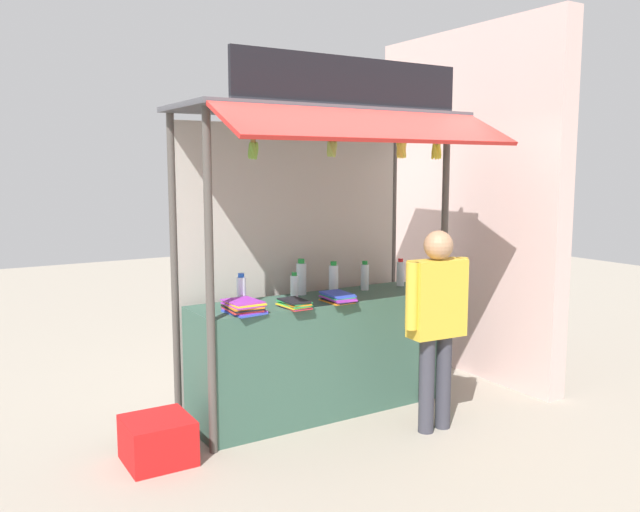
{
  "coord_description": "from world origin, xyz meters",
  "views": [
    {
      "loc": [
        -2.83,
        -4.55,
        2.03
      ],
      "look_at": [
        0.0,
        0.0,
        1.31
      ],
      "focal_mm": 37.24,
      "sensor_mm": 36.0,
      "label": 1
    }
  ],
  "objects": [
    {
      "name": "magazine_stack_far_left",
      "position": [
        0.04,
        -0.2,
        1.0
      ],
      "size": [
        0.22,
        0.29,
        0.07
      ],
      "color": "orange",
      "rests_on": "stall_counter"
    },
    {
      "name": "water_bottle_front_left",
      "position": [
        0.53,
        0.1,
        1.08
      ],
      "size": [
        0.07,
        0.07,
        0.26
      ],
      "color": "silver",
      "rests_on": "stall_counter"
    },
    {
      "name": "magazine_stack_mid_left",
      "position": [
        -0.77,
        -0.17,
        1.01
      ],
      "size": [
        0.27,
        0.33,
        0.09
      ],
      "color": "blue",
      "rests_on": "stall_counter"
    },
    {
      "name": "ground_plane",
      "position": [
        0.0,
        0.0,
        0.0
      ],
      "size": [
        20.0,
        20.0,
        0.0
      ],
      "primitive_type": "plane",
      "color": "#9E9384"
    },
    {
      "name": "water_bottle_far_right",
      "position": [
        0.92,
        0.1,
        1.08
      ],
      "size": [
        0.07,
        0.07,
        0.25
      ],
      "color": "silver",
      "rests_on": "stall_counter"
    },
    {
      "name": "banana_bunch_leftmost",
      "position": [
        -0.79,
        -0.39,
        2.15
      ],
      "size": [
        0.08,
        0.08,
        0.27
      ],
      "color": "#332D23"
    },
    {
      "name": "vendor_person",
      "position": [
        0.54,
        -0.82,
        0.94
      ],
      "size": [
        0.59,
        0.22,
        1.56
      ],
      "rotation": [
        0.0,
        0.0,
        3.06
      ],
      "color": "#383842",
      "rests_on": "ground"
    },
    {
      "name": "stall_counter",
      "position": [
        0.0,
        0.0,
        0.48
      ],
      "size": [
        2.17,
        0.58,
        0.96
      ],
      "primitive_type": "cube",
      "color": "#385B4C",
      "rests_on": "ground"
    },
    {
      "name": "banana_bunch_rightmost",
      "position": [
        -0.14,
        -0.39,
        2.17
      ],
      "size": [
        0.09,
        0.09,
        0.25
      ],
      "color": "#332D23"
    },
    {
      "name": "water_bottle_left",
      "position": [
        0.17,
        0.06,
        1.1
      ],
      "size": [
        0.08,
        0.08,
        0.29
      ],
      "color": "silver",
      "rests_on": "stall_counter"
    },
    {
      "name": "water_bottle_center",
      "position": [
        -0.05,
        0.21,
        1.11
      ],
      "size": [
        0.09,
        0.09,
        0.3
      ],
      "color": "silver",
      "rests_on": "stall_counter"
    },
    {
      "name": "neighbour_wall",
      "position": [
        1.89,
        0.3,
        1.68
      ],
      "size": [
        0.2,
        2.4,
        3.36
      ],
      "primitive_type": "cube",
      "color": "beige",
      "rests_on": "ground"
    },
    {
      "name": "stall_structure",
      "position": [
        0.0,
        0.11,
        1.69
      ],
      "size": [
        2.37,
        1.45,
        2.83
      ],
      "color": "#4C4742",
      "rests_on": "ground"
    },
    {
      "name": "plastic_crate",
      "position": [
        -1.47,
        -0.23,
        0.16
      ],
      "size": [
        0.45,
        0.45,
        0.31
      ],
      "primitive_type": "cube",
      "rotation": [
        0.0,
        0.0,
        -0.02
      ],
      "color": "red",
      "rests_on": "ground"
    },
    {
      "name": "magazine_stack_mid_right",
      "position": [
        -0.36,
        -0.21,
        1.0
      ],
      "size": [
        0.2,
        0.28,
        0.06
      ],
      "color": "red",
      "rests_on": "stall_counter"
    },
    {
      "name": "water_bottle_right",
      "position": [
        -0.22,
        0.04,
        1.07
      ],
      "size": [
        0.06,
        0.06,
        0.23
      ],
      "color": "silver",
      "rests_on": "stall_counter"
    },
    {
      "name": "water_bottle_front_right",
      "position": [
        -0.7,
        0.03,
        1.09
      ],
      "size": [
        0.07,
        0.07,
        0.26
      ],
      "color": "silver",
      "rests_on": "stall_counter"
    },
    {
      "name": "banana_bunch_inner_right",
      "position": [
        0.88,
        -0.39,
        2.17
      ],
      "size": [
        0.1,
        0.1,
        0.26
      ],
      "color": "#332D23"
    },
    {
      "name": "banana_bunch_inner_left",
      "position": [
        0.51,
        -0.39,
        2.18
      ],
      "size": [
        0.09,
        0.09,
        0.25
      ],
      "color": "#332D23"
    }
  ]
}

